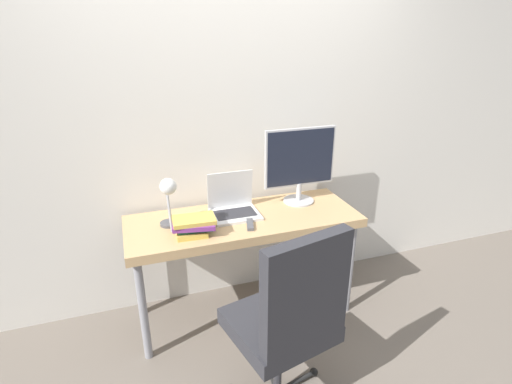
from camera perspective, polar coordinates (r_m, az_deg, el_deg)
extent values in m
plane|color=#70665B|center=(2.83, 0.23, -19.99)|extent=(12.00, 12.00, 0.00)
cube|color=silver|center=(2.76, -4.06, 9.63)|extent=(8.00, 0.05, 2.60)
cube|color=tan|center=(2.64, -1.75, -4.20)|extent=(1.52, 0.57, 0.06)
cylinder|color=gray|center=(2.56, -15.82, -16.07)|extent=(0.05, 0.05, 0.70)
cylinder|color=gray|center=(2.91, 13.20, -10.63)|extent=(0.05, 0.05, 0.70)
cylinder|color=gray|center=(2.93, -16.46, -10.80)|extent=(0.05, 0.05, 0.70)
cylinder|color=gray|center=(3.24, 9.12, -6.68)|extent=(0.05, 0.05, 0.70)
cube|color=silver|center=(2.64, -2.99, -3.24)|extent=(0.31, 0.26, 0.02)
cube|color=#2D2D33|center=(2.64, -2.99, -3.04)|extent=(0.26, 0.15, 0.00)
cube|color=silver|center=(2.69, -3.73, 0.39)|extent=(0.31, 0.03, 0.26)
cube|color=black|center=(2.69, -3.71, 0.38)|extent=(0.28, 0.02, 0.22)
cylinder|color=#B7B7BC|center=(2.87, 6.07, -1.22)|extent=(0.22, 0.22, 0.01)
cylinder|color=#B7B7BC|center=(2.85, 6.13, 0.06)|extent=(0.04, 0.04, 0.13)
cube|color=#B7B7BC|center=(2.77, 6.30, 4.98)|extent=(0.51, 0.02, 0.41)
cube|color=black|center=(2.75, 6.41, 4.91)|extent=(0.49, 0.00, 0.38)
cylinder|color=#4C4C51|center=(2.58, -12.28, -4.42)|extent=(0.12, 0.12, 0.02)
cylinder|color=#99999E|center=(2.46, -12.37, -1.87)|extent=(0.02, 0.15, 0.30)
sphere|color=white|center=(2.34, -12.45, 0.77)|extent=(0.10, 0.10, 0.10)
sphere|color=black|center=(2.61, 8.25, -24.12)|extent=(0.05, 0.05, 0.05)
cylinder|color=black|center=(2.55, 5.73, -25.36)|extent=(0.26, 0.09, 0.03)
sphere|color=black|center=(2.67, 1.30, -22.50)|extent=(0.05, 0.05, 0.05)
cylinder|color=black|center=(2.58, 2.13, -24.49)|extent=(0.05, 0.26, 0.03)
cylinder|color=#2D2D33|center=(2.33, 3.16, -22.97)|extent=(0.04, 0.04, 0.40)
cube|color=#2D2D33|center=(2.16, 3.30, -18.38)|extent=(0.57, 0.56, 0.09)
cube|color=#2D2D33|center=(1.84, 7.11, -14.14)|extent=(0.46, 0.17, 0.55)
cube|color=gold|center=(2.43, -9.17, -5.79)|extent=(0.19, 0.14, 0.03)
cube|color=#286B47|center=(2.44, -8.74, -4.92)|extent=(0.22, 0.16, 0.02)
cube|color=#753384|center=(2.42, -8.84, -4.39)|extent=(0.28, 0.24, 0.03)
cube|color=gold|center=(2.40, -8.86, -3.95)|extent=(0.26, 0.17, 0.03)
cube|color=#4C4C51|center=(2.51, -0.86, -4.67)|extent=(0.08, 0.15, 0.02)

